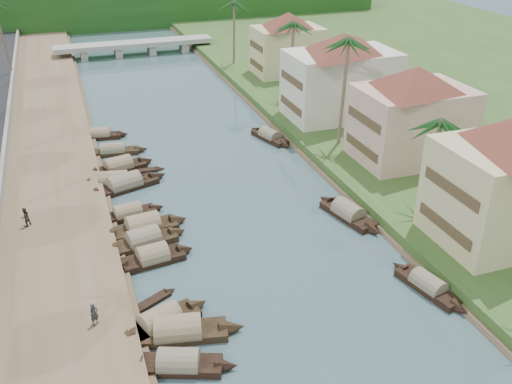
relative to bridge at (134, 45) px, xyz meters
name	(u,v)px	position (x,y,z in m)	size (l,w,h in m)	color
ground	(277,278)	(0.00, -72.00, -1.72)	(220.00, 220.00, 0.00)	#3C555B
left_bank	(49,190)	(-16.00, -52.00, -1.32)	(10.00, 180.00, 0.80)	brown
right_bank	(370,143)	(19.00, -52.00, -1.12)	(16.00, 180.00, 1.20)	#2F4E1F
retaining_wall	(1,188)	(-20.20, -52.00, -0.37)	(0.40, 180.00, 1.10)	slate
treeline	(115,7)	(0.00, 28.00, 2.28)	(120.00, 14.00, 8.00)	#183D10
bridge	(134,45)	(0.00, 0.00, 0.00)	(28.00, 4.00, 2.40)	gray
building_mid	(412,113)	(19.99, -58.00, 4.41)	(14.11, 14.11, 9.70)	#E1A89F
building_far	(341,75)	(18.99, -44.00, 4.66)	(15.59, 15.59, 10.20)	silver
building_distant	(288,43)	(19.99, -24.00, 4.16)	(12.62, 12.62, 9.20)	tan
sampan_2	(178,332)	(-8.48, -75.94, -1.30)	(9.19, 3.52, 2.35)	black
sampan_3	(179,364)	(-9.05, -78.78, -1.31)	(7.48, 3.99, 2.02)	black
sampan_4	(160,322)	(-9.40, -74.64, -1.31)	(7.80, 4.31, 2.20)	black
sampan_5	(153,258)	(-8.51, -66.81, -1.31)	(7.08, 2.64, 2.21)	black
sampan_6	(144,241)	(-8.81, -64.15, -1.30)	(7.88, 3.25, 2.29)	black
sampan_7	(128,214)	(-9.42, -59.11, -1.32)	(7.07, 2.42, 1.89)	black
sampan_8	(143,228)	(-8.49, -61.99, -1.30)	(8.28, 2.94, 2.47)	black
sampan_9	(125,185)	(-8.93, -53.28, -1.30)	(9.40, 4.54, 2.33)	black
sampan_10	(114,182)	(-9.80, -52.15, -1.31)	(8.06, 3.03, 2.18)	black
sampan_11	(119,167)	(-8.98, -48.87, -1.30)	(8.17, 3.69, 2.29)	black
sampan_12	(113,151)	(-9.04, -44.28, -1.32)	(8.00, 2.32, 1.92)	black
sampan_13	(101,135)	(-9.85, -38.97, -1.32)	(6.68, 2.36, 1.85)	black
sampan_14	(428,286)	(9.86, -77.06, -1.32)	(3.02, 7.62, 1.87)	black
sampan_15	(348,214)	(9.28, -65.59, -1.31)	(3.62, 8.42, 2.21)	black
sampan_16	(270,137)	(9.02, -45.99, -1.32)	(3.58, 7.67, 1.90)	black
canoe_1	(149,304)	(-9.76, -72.01, -1.62)	(4.67, 3.01, 0.79)	black
canoe_2	(139,172)	(-7.09, -49.98, -1.62)	(5.62, 0.93, 0.82)	black
palm_1	(439,124)	(16.00, -67.56, 7.13)	(3.20, 3.20, 9.38)	brown
palm_2	(346,43)	(15.00, -52.11, 10.59)	(3.20, 3.20, 12.96)	brown
palm_3	(292,25)	(16.00, -34.97, 9.08)	(3.20, 3.20, 11.39)	brown
palm_7	(233,4)	(14.00, -15.56, 8.87)	(3.20, 3.20, 11.17)	brown
tree_6	(374,71)	(24.00, -43.18, 4.52)	(4.79, 4.79, 7.10)	#3F3024
person_near	(94,314)	(-13.49, -73.84, -0.11)	(0.59, 0.39, 1.62)	#2A2B33
person_far	(25,217)	(-17.89, -59.04, -0.08)	(0.82, 0.64, 1.68)	#362C25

